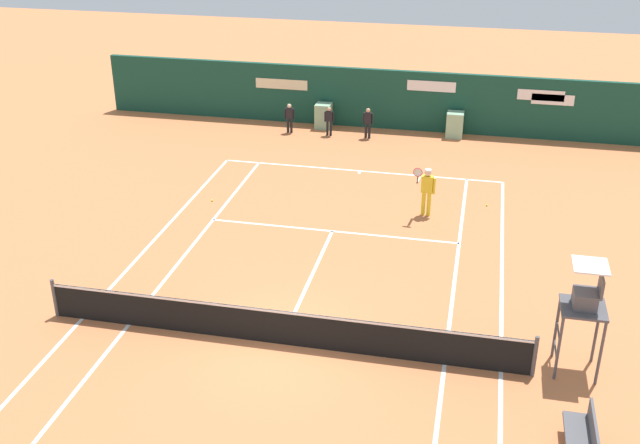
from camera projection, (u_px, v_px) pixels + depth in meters
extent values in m
plane|color=#C67042|center=(280.00, 344.00, 18.85)|extent=(80.00, 80.00, 0.00)
cube|color=white|center=(360.00, 171.00, 29.16)|extent=(10.60, 0.10, 0.01)
cube|color=white|center=(82.00, 319.00, 19.86)|extent=(0.10, 23.40, 0.01)
cube|color=white|center=(129.00, 324.00, 19.61)|extent=(0.10, 23.40, 0.01)
cube|color=white|center=(444.00, 364.00, 18.07)|extent=(0.10, 23.40, 0.01)
cube|color=white|center=(501.00, 372.00, 17.82)|extent=(0.10, 23.40, 0.01)
cube|color=white|center=(332.00, 231.00, 24.48)|extent=(8.00, 0.10, 0.01)
cube|color=white|center=(310.00, 280.00, 21.66)|extent=(0.10, 6.40, 0.01)
cube|color=white|center=(359.00, 172.00, 29.02)|extent=(0.10, 0.24, 0.01)
cylinder|color=#4C4C51|center=(55.00, 298.00, 19.77)|extent=(0.10, 0.10, 1.07)
cylinder|color=#4C4C51|center=(535.00, 356.00, 17.46)|extent=(0.10, 0.10, 1.07)
cube|color=black|center=(280.00, 327.00, 18.64)|extent=(12.00, 0.03, 0.95)
cube|color=white|center=(279.00, 312.00, 18.45)|extent=(12.00, 0.04, 0.06)
cube|color=#144233|center=(381.00, 99.00, 33.27)|extent=(25.00, 0.24, 2.59)
cube|color=beige|center=(281.00, 84.00, 33.82)|extent=(2.35, 0.02, 0.44)
cube|color=white|center=(553.00, 100.00, 31.58)|extent=(1.71, 0.02, 0.44)
cube|color=white|center=(541.00, 95.00, 31.61)|extent=(1.89, 0.02, 0.44)
cube|color=white|center=(431.00, 86.00, 32.43)|extent=(2.05, 0.02, 0.44)
cube|color=#8CB793|center=(323.00, 116.00, 33.58)|extent=(0.67, 0.70, 1.08)
cube|color=#8CB793|center=(455.00, 125.00, 32.49)|extent=(0.70, 0.70, 1.07)
cylinder|color=#47474C|center=(559.00, 349.00, 17.23)|extent=(0.07, 0.07, 1.65)
cylinder|color=#47474C|center=(556.00, 327.00, 18.03)|extent=(0.07, 0.07, 1.65)
cylinder|color=#47474C|center=(601.00, 354.00, 17.06)|extent=(0.07, 0.07, 1.65)
cylinder|color=#47474C|center=(596.00, 331.00, 17.85)|extent=(0.07, 0.07, 1.65)
cylinder|color=#47474C|center=(555.00, 349.00, 17.77)|extent=(0.04, 0.81, 0.04)
cylinder|color=#47474C|center=(558.00, 331.00, 17.56)|extent=(0.04, 0.81, 0.04)
cube|color=#47474C|center=(583.00, 308.00, 17.17)|extent=(1.00, 1.00, 0.06)
cube|color=#4C4C51|center=(585.00, 299.00, 17.07)|extent=(0.52, 0.56, 0.40)
cube|color=#4C4C51|center=(601.00, 286.00, 16.86)|extent=(0.06, 0.56, 0.45)
cube|color=white|center=(591.00, 265.00, 16.71)|extent=(0.76, 0.80, 0.04)
cylinder|color=#38383D|center=(573.00, 425.00, 15.88)|extent=(0.06, 0.06, 0.38)
cube|color=#4C4C51|center=(578.00, 439.00, 15.15)|extent=(0.48, 1.60, 0.08)
cube|color=#4C4C51|center=(594.00, 431.00, 14.99)|extent=(0.06, 1.60, 0.42)
cylinder|color=yellow|center=(429.00, 204.00, 25.39)|extent=(0.13, 0.13, 0.82)
cylinder|color=yellow|center=(423.00, 203.00, 25.45)|extent=(0.13, 0.13, 0.82)
cube|color=yellow|center=(427.00, 184.00, 25.12)|extent=(0.39, 0.25, 0.58)
sphere|color=beige|center=(428.00, 173.00, 24.95)|extent=(0.23, 0.23, 0.23)
cylinder|color=white|center=(428.00, 170.00, 24.91)|extent=(0.21, 0.21, 0.06)
cylinder|color=yellow|center=(434.00, 186.00, 25.07)|extent=(0.09, 0.09, 0.56)
cylinder|color=beige|center=(419.00, 180.00, 24.85)|extent=(0.15, 0.56, 0.09)
cylinder|color=black|center=(417.00, 180.00, 24.56)|extent=(0.03, 0.03, 0.22)
torus|color=#DB3838|center=(418.00, 172.00, 24.45)|extent=(0.30, 0.06, 0.30)
cylinder|color=silver|center=(418.00, 172.00, 24.45)|extent=(0.26, 0.03, 0.26)
cylinder|color=black|center=(369.00, 131.00, 32.38)|extent=(0.11, 0.11, 0.66)
cylinder|color=black|center=(366.00, 131.00, 32.41)|extent=(0.11, 0.11, 0.66)
cube|color=black|center=(368.00, 118.00, 32.15)|extent=(0.30, 0.17, 0.47)
sphere|color=tan|center=(368.00, 110.00, 32.01)|extent=(0.18, 0.18, 0.18)
cylinder|color=black|center=(372.00, 119.00, 32.13)|extent=(0.07, 0.07, 0.45)
cylinder|color=black|center=(364.00, 118.00, 32.20)|extent=(0.07, 0.07, 0.45)
cylinder|color=black|center=(291.00, 125.00, 33.05)|extent=(0.11, 0.11, 0.65)
cylinder|color=black|center=(288.00, 125.00, 33.05)|extent=(0.11, 0.11, 0.65)
cube|color=black|center=(289.00, 113.00, 32.81)|extent=(0.32, 0.22, 0.45)
sphere|color=beige|center=(289.00, 106.00, 32.68)|extent=(0.18, 0.18, 0.18)
cylinder|color=black|center=(294.00, 114.00, 32.82)|extent=(0.07, 0.07, 0.44)
cylinder|color=black|center=(285.00, 114.00, 32.83)|extent=(0.07, 0.07, 0.44)
cylinder|color=black|center=(331.00, 128.00, 32.71)|extent=(0.10, 0.10, 0.63)
cylinder|color=black|center=(327.00, 128.00, 32.74)|extent=(0.10, 0.10, 0.63)
cube|color=black|center=(329.00, 116.00, 32.49)|extent=(0.29, 0.16, 0.44)
sphere|color=tan|center=(329.00, 109.00, 32.35)|extent=(0.17, 0.17, 0.17)
cylinder|color=black|center=(333.00, 117.00, 32.47)|extent=(0.07, 0.07, 0.43)
cylinder|color=black|center=(325.00, 117.00, 32.54)|extent=(0.07, 0.07, 0.43)
sphere|color=#CCE033|center=(487.00, 205.00, 26.23)|extent=(0.07, 0.07, 0.07)
sphere|color=#CCE033|center=(212.00, 200.00, 26.59)|extent=(0.07, 0.07, 0.07)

